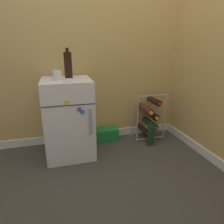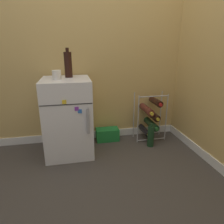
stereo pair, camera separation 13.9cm
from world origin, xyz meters
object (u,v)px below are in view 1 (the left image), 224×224
soda_box (107,135)px  loose_bottle_floor (150,135)px  fridge_top_bottle (68,65)px  fridge_top_cup (57,75)px  wine_rack (149,115)px  mini_fridge (69,118)px

soda_box → loose_bottle_floor: bearing=-28.4°
soda_box → fridge_top_bottle: 0.95m
fridge_top_cup → loose_bottle_floor: fridge_top_cup is taller
wine_rack → mini_fridge: bearing=-172.6°
mini_fridge → fridge_top_cup: (-0.08, -0.03, 0.44)m
mini_fridge → loose_bottle_floor: size_ratio=2.85×
soda_box → fridge_top_bottle: bearing=-167.3°
wine_rack → loose_bottle_floor: bearing=-108.1°
wine_rack → soda_box: 0.57m
wine_rack → fridge_top_cup: (-1.05, -0.16, 0.55)m
mini_fridge → loose_bottle_floor: mini_fridge is taller
wine_rack → loose_bottle_floor: 0.27m
mini_fridge → fridge_top_cup: bearing=-157.6°
wine_rack → soda_box: bearing=174.1°
fridge_top_bottle → loose_bottle_floor: (0.87, -0.16, -0.80)m
soda_box → fridge_top_cup: size_ratio=3.13×
mini_fridge → fridge_top_cup: 0.45m
mini_fridge → wine_rack: size_ratio=1.38×
mini_fridge → fridge_top_bottle: bearing=67.9°
mini_fridge → fridge_top_bottle: fridge_top_bottle is taller
loose_bottle_floor → wine_rack: bearing=71.9°
fridge_top_cup → fridge_top_bottle: fridge_top_bottle is taller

